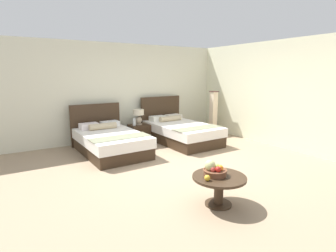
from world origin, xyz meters
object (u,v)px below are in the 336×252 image
fruit_bowl (214,170)px  bed_near_window (110,141)px  loose_apple (207,178)px  bed_near_corner (180,131)px  coffee_table (219,184)px  floor_lamp_corner (213,113)px  nightstand (139,133)px  table_lamp (139,115)px  vase (134,122)px

fruit_bowl → bed_near_window: bearing=96.9°
fruit_bowl → loose_apple: fruit_bowl is taller
bed_near_corner → coffee_table: (-1.58, -3.34, 0.03)m
floor_lamp_corner → bed_near_corner: bearing=-169.3°
loose_apple → floor_lamp_corner: size_ratio=0.06×
bed_near_window → loose_apple: (0.19, -3.38, 0.19)m
bed_near_window → floor_lamp_corner: 3.46m
nightstand → table_lamp: size_ratio=1.27×
bed_near_corner → table_lamp: 1.23m
vase → fruit_bowl: 3.93m
nightstand → floor_lamp_corner: floor_lamp_corner is taller
bed_near_window → bed_near_corner: bed_near_corner is taller
fruit_bowl → vase: bearing=82.2°
loose_apple → nightstand: bearing=77.4°
bed_near_window → nightstand: bed_near_window is taller
table_lamp → fruit_bowl: (-0.69, -3.96, -0.22)m
loose_apple → vase: bearing=79.5°
fruit_bowl → loose_apple: (-0.21, -0.10, -0.04)m
vase → coffee_table: bearing=-97.1°
bed_near_corner → nightstand: size_ratio=4.21×
table_lamp → vase: (-0.16, -0.06, -0.17)m
table_lamp → loose_apple: bearing=-102.5°
table_lamp → fruit_bowl: size_ratio=1.24×
bed_near_window → vase: (0.93, 0.62, 0.28)m
bed_near_corner → loose_apple: size_ratio=28.17×
loose_apple → bed_near_window: bearing=93.2°
coffee_table → floor_lamp_corner: bearing=50.3°
coffee_table → bed_near_corner: bearing=64.7°
loose_apple → floor_lamp_corner: bearing=48.3°
vase → nightstand: bearing=14.0°
vase → fruit_bowl: size_ratio=0.59×
vase → coffee_table: size_ratio=0.26×
bed_near_corner → floor_lamp_corner: 1.49m
coffee_table → loose_apple: loose_apple is taller
bed_near_corner → coffee_table: bearing=-115.3°
nightstand → bed_near_window: bearing=-148.6°
nightstand → fruit_bowl: size_ratio=1.57×
bed_near_corner → table_lamp: bearing=143.8°
coffee_table → floor_lamp_corner: size_ratio=0.57×
vase → loose_apple: vase is taller
nightstand → floor_lamp_corner: size_ratio=0.40×
bed_near_window → loose_apple: bed_near_window is taller
bed_near_window → coffee_table: (0.44, -3.33, 0.04)m
nightstand → loose_apple: bearing=-102.6°
fruit_bowl → loose_apple: size_ratio=4.25×
floor_lamp_corner → nightstand: bearing=170.5°
coffee_table → bed_near_window: bearing=97.5°
bed_near_corner → loose_apple: 3.85m
coffee_table → loose_apple: bearing=-171.0°
bed_near_window → coffee_table: bearing=-82.5°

